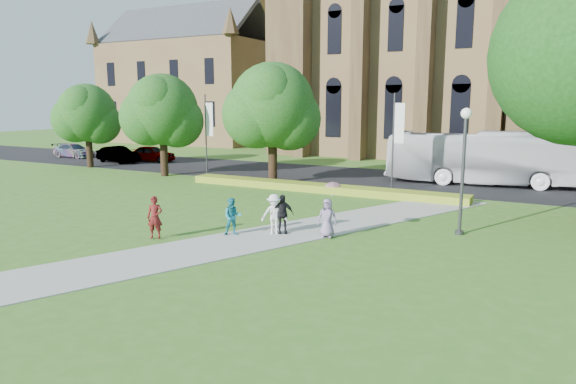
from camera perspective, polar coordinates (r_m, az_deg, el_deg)
The scene contains 22 objects.
ground at distance 19.57m, azimuth -7.31°, elevation -6.35°, with size 160.00×160.00×0.00m, color #3C7121.
road at distance 37.36m, azimuth 10.56°, elevation 1.43°, with size 160.00×10.00×0.02m, color black.
footpath at distance 20.36m, azimuth -5.69°, elevation -5.61°, with size 3.20×30.00×0.04m, color #B2B2A8.
flower_hedge at distance 31.73m, azimuth 3.44°, elevation 0.46°, with size 18.00×1.40×0.45m, color #AFBD25.
cathedral at distance 55.56m, azimuth 27.87°, elevation 16.67°, with size 52.60×18.25×28.00m.
building_west at distance 72.89m, azimuth -10.53°, elevation 12.80°, with size 22.00×14.00×18.30m.
streetlamp at distance 22.19m, azimuth 18.95°, elevation 3.81°, with size 0.44×0.44×5.24m.
street_tree_0 at distance 39.10m, azimuth -13.81°, elevation 8.85°, with size 5.20×5.20×7.50m.
street_tree_1 at distance 34.26m, azimuth -1.74°, elevation 9.58°, with size 5.60×5.60×8.05m.
street_tree_2 at distance 46.22m, azimuth -21.44°, elevation 8.16°, with size 4.80×4.80×6.95m.
banner_pole_0 at distance 31.82m, azimuth 11.81°, elevation 6.04°, with size 0.70×0.10×6.00m.
banner_pole_1 at distance 38.13m, azimuth -8.98°, elevation 6.75°, with size 0.70×0.10×6.00m.
tour_coach at distance 36.46m, azimuth 20.96°, elevation 3.54°, with size 2.97×12.68×3.53m, color white.
car_0 at distance 48.90m, azimuth -14.90°, elevation 4.15°, with size 1.75×4.34×1.48m, color gray.
car_1 at distance 48.98m, azimuth -18.37°, elevation 3.97°, with size 1.54×4.43×1.46m, color gray.
car_2 at distance 55.22m, azimuth -22.70°, elevation 4.27°, with size 1.86×4.58×1.33m, color gray.
pedestrian_0 at distance 21.31m, azimuth -14.57°, elevation -2.74°, with size 0.63×0.41×1.72m, color #5A1614.
pedestrian_1 at distance 21.24m, azimuth -6.18°, elevation -2.74°, with size 0.76×0.59×1.56m, color teal.
pedestrian_2 at distance 21.34m, azimuth -1.54°, elevation -2.46°, with size 1.08×0.62×1.67m, color white.
pedestrian_3 at distance 21.38m, azimuth -0.66°, elevation -2.47°, with size 0.97×0.40×1.65m, color black.
pedestrian_4 at distance 20.90m, azimuth 4.38°, elevation -2.88°, with size 0.77×0.50×1.58m, color gray.
parasol at distance 20.71m, azimuth 4.99°, elevation 0.05°, with size 0.67×0.67×0.59m, color #DC9D9B.
Camera 1 is at (10.87, -15.32, 5.50)m, focal length 32.00 mm.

